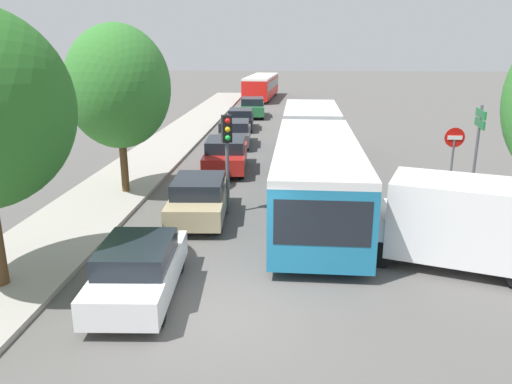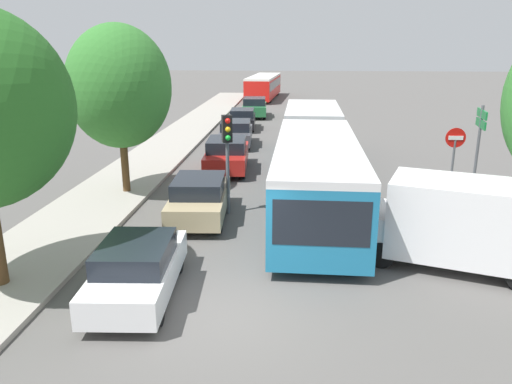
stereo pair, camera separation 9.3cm
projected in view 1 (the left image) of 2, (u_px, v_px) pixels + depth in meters
ground_plane at (230, 312)px, 10.94m from camera, size 200.00×200.00×0.00m
kerb_strip_left at (182, 133)px, 32.20m from camera, size 3.20×53.71×0.14m
articulated_bus at (314, 151)px, 20.03m from camera, size 2.93×17.58×2.60m
city_bus_rear at (261, 85)px, 52.45m from camera, size 3.20×11.30×2.40m
queued_car_white at (139, 269)px, 11.43m from camera, size 1.88×4.00×1.36m
queued_car_tan at (199, 198)px, 16.57m from camera, size 1.97×4.20×1.43m
queued_car_red at (226, 154)px, 22.87m from camera, size 2.07×4.41×1.50m
queued_car_graphite at (234, 133)px, 28.52m from camera, size 1.99×4.24×1.44m
queued_car_black at (241, 119)px, 33.99m from camera, size 1.90×4.05×1.38m
queued_car_green at (253, 107)px, 39.67m from camera, size 2.11×4.49×1.53m
white_van at (462, 221)px, 12.87m from camera, size 5.36×3.45×2.31m
traffic_light at (227, 142)px, 16.56m from camera, size 0.38×0.40×3.40m
no_entry_sign at (453, 154)px, 17.72m from camera, size 0.70×0.08×2.82m
direction_sign_post at (478, 135)px, 17.60m from camera, size 0.24×1.40×3.60m
tree_left_mid at (118, 87)px, 18.28m from camera, size 3.84×3.84×6.39m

